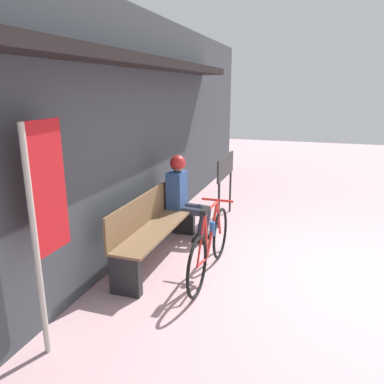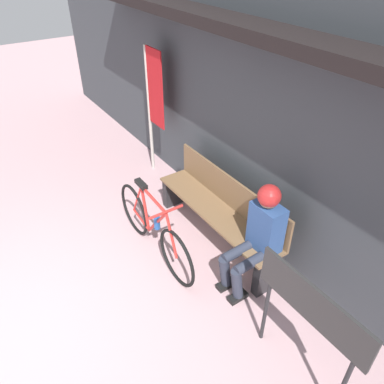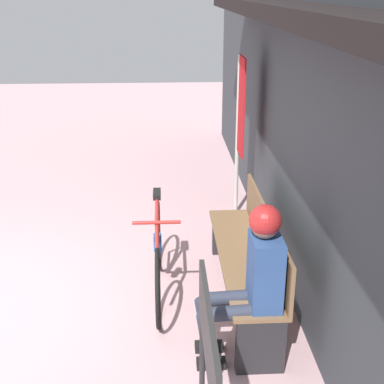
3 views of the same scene
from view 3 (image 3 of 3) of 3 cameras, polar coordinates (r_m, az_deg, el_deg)
storefront_wall at (r=4.28m, az=12.81°, el=7.01°), size 12.00×0.56×3.20m
park_bench_near at (r=4.76m, az=6.12°, el=-7.06°), size 1.98×0.42×0.87m
bicycle at (r=4.91m, az=-3.64°, el=-6.67°), size 1.69×0.40×0.91m
person_seated at (r=3.93m, az=6.41°, el=-8.65°), size 0.34×0.62×1.26m
banner_pole at (r=6.20m, az=5.15°, el=7.81°), size 0.45×0.05×1.95m
signboard at (r=2.98m, az=1.76°, el=-16.43°), size 1.05×0.04×1.11m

